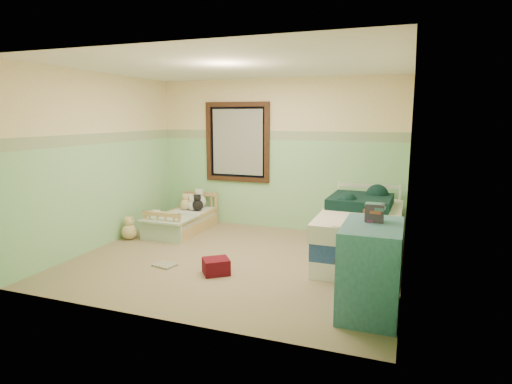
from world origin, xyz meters
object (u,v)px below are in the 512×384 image
(red_pillow, at_px, (216,266))
(toddler_bed_frame, at_px, (183,226))
(plush_floor_cream, at_px, (157,224))
(twin_bed_frame, at_px, (360,251))
(floor_book, at_px, (165,265))
(dresser, at_px, (371,269))
(plush_floor_tan, at_px, (130,232))

(red_pillow, bearing_deg, toddler_bed_frame, 130.49)
(plush_floor_cream, xyz_separation_m, twin_bed_frame, (3.34, -0.27, -0.01))
(plush_floor_cream, bearing_deg, floor_book, -53.77)
(twin_bed_frame, xyz_separation_m, floor_book, (-2.31, -1.14, -0.10))
(dresser, distance_m, red_pillow, 1.91)
(floor_book, bearing_deg, plush_floor_cream, 137.79)
(plush_floor_cream, xyz_separation_m, red_pillow, (1.77, -1.43, -0.03))
(plush_floor_cream, relative_size, plush_floor_tan, 1.00)
(dresser, distance_m, floor_book, 2.65)
(plush_floor_cream, xyz_separation_m, plush_floor_tan, (-0.13, -0.56, -0.00))
(dresser, relative_size, red_pillow, 2.89)
(toddler_bed_frame, height_order, plush_floor_tan, plush_floor_tan)
(floor_book, bearing_deg, red_pillow, 9.99)
(plush_floor_cream, xyz_separation_m, floor_book, (1.03, -1.41, -0.11))
(twin_bed_frame, relative_size, floor_book, 7.23)
(plush_floor_cream, relative_size, floor_book, 0.92)
(toddler_bed_frame, height_order, red_pillow, red_pillow)
(dresser, bearing_deg, floor_book, 170.81)
(toddler_bed_frame, xyz_separation_m, plush_floor_tan, (-0.53, -0.73, 0.04))
(plush_floor_tan, relative_size, floor_book, 0.92)
(toddler_bed_frame, bearing_deg, plush_floor_tan, -125.82)
(plush_floor_tan, xyz_separation_m, red_pillow, (1.90, -0.87, -0.03))
(dresser, relative_size, floor_book, 3.29)
(red_pillow, height_order, floor_book, red_pillow)
(plush_floor_tan, distance_m, red_pillow, 2.09)
(dresser, xyz_separation_m, floor_book, (-2.58, 0.42, -0.43))
(twin_bed_frame, distance_m, floor_book, 2.58)
(plush_floor_tan, height_order, floor_book, plush_floor_tan)
(toddler_bed_frame, relative_size, plush_floor_tan, 5.45)
(dresser, bearing_deg, red_pillow, 167.84)
(twin_bed_frame, xyz_separation_m, red_pillow, (-1.58, -1.16, -0.02))
(plush_floor_tan, relative_size, red_pillow, 0.81)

